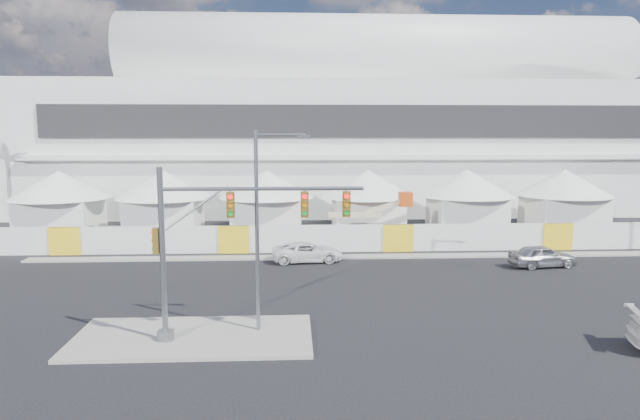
{
  "coord_description": "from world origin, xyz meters",
  "views": [
    {
      "loc": [
        -1.8,
        -26.46,
        8.65
      ],
      "look_at": [
        0.03,
        10.0,
        3.72
      ],
      "focal_mm": 32.0,
      "sensor_mm": 36.0,
      "label": 1
    }
  ],
  "objects_px": {
    "lot_car_c": "(118,234)",
    "traffic_mast": "(208,246)",
    "pickup_curb": "(307,252)",
    "lot_car_b": "(584,233)",
    "sedan_silver": "(542,256)",
    "streetlight_median": "(262,217)",
    "boom_lift": "(348,229)"
  },
  "relations": [
    {
      "from": "lot_car_c",
      "to": "traffic_mast",
      "type": "relative_size",
      "value": 0.54
    },
    {
      "from": "traffic_mast",
      "to": "streetlight_median",
      "type": "distance_m",
      "value": 2.63
    },
    {
      "from": "streetlight_median",
      "to": "sedan_silver",
      "type": "bearing_deg",
      "value": 33.2
    },
    {
      "from": "pickup_curb",
      "to": "lot_car_c",
      "type": "distance_m",
      "value": 16.74
    },
    {
      "from": "pickup_curb",
      "to": "lot_car_c",
      "type": "relative_size",
      "value": 1.03
    },
    {
      "from": "traffic_mast",
      "to": "lot_car_b",
      "type": "bearing_deg",
      "value": 37.46
    },
    {
      "from": "streetlight_median",
      "to": "lot_car_b",
      "type": "bearing_deg",
      "value": 38.29
    },
    {
      "from": "sedan_silver",
      "to": "traffic_mast",
      "type": "distance_m",
      "value": 23.57
    },
    {
      "from": "pickup_curb",
      "to": "boom_lift",
      "type": "relative_size",
      "value": 0.61
    },
    {
      "from": "traffic_mast",
      "to": "streetlight_median",
      "type": "height_order",
      "value": "streetlight_median"
    },
    {
      "from": "traffic_mast",
      "to": "streetlight_median",
      "type": "xyz_separation_m",
      "value": [
        2.17,
        1.09,
        1.01
      ]
    },
    {
      "from": "lot_car_b",
      "to": "lot_car_c",
      "type": "relative_size",
      "value": 1.05
    },
    {
      "from": "pickup_curb",
      "to": "lot_car_b",
      "type": "relative_size",
      "value": 0.99
    },
    {
      "from": "pickup_curb",
      "to": "traffic_mast",
      "type": "distance_m",
      "value": 15.89
    },
    {
      "from": "lot_car_b",
      "to": "traffic_mast",
      "type": "relative_size",
      "value": 0.56
    },
    {
      "from": "sedan_silver",
      "to": "lot_car_c",
      "type": "xyz_separation_m",
      "value": [
        -30.11,
        9.9,
        -0.06
      ]
    },
    {
      "from": "pickup_curb",
      "to": "boom_lift",
      "type": "bearing_deg",
      "value": -32.27
    },
    {
      "from": "lot_car_b",
      "to": "traffic_mast",
      "type": "distance_m",
      "value": 33.6
    },
    {
      "from": "lot_car_b",
      "to": "boom_lift",
      "type": "distance_m",
      "value": 18.73
    },
    {
      "from": "sedan_silver",
      "to": "lot_car_b",
      "type": "distance_m",
      "value": 10.39
    },
    {
      "from": "lot_car_b",
      "to": "lot_car_c",
      "type": "bearing_deg",
      "value": 84.18
    },
    {
      "from": "sedan_silver",
      "to": "streetlight_median",
      "type": "height_order",
      "value": "streetlight_median"
    },
    {
      "from": "streetlight_median",
      "to": "boom_lift",
      "type": "distance_m",
      "value": 21.51
    },
    {
      "from": "sedan_silver",
      "to": "boom_lift",
      "type": "bearing_deg",
      "value": 45.66
    },
    {
      "from": "traffic_mast",
      "to": "streetlight_median",
      "type": "bearing_deg",
      "value": 26.69
    },
    {
      "from": "pickup_curb",
      "to": "lot_car_b",
      "type": "xyz_separation_m",
      "value": [
        22.07,
        5.48,
        0.16
      ]
    },
    {
      "from": "traffic_mast",
      "to": "boom_lift",
      "type": "height_order",
      "value": "traffic_mast"
    },
    {
      "from": "traffic_mast",
      "to": "boom_lift",
      "type": "bearing_deg",
      "value": 69.89
    },
    {
      "from": "streetlight_median",
      "to": "lot_car_c",
      "type": "bearing_deg",
      "value": 120.57
    },
    {
      "from": "lot_car_b",
      "to": "boom_lift",
      "type": "relative_size",
      "value": 0.61
    },
    {
      "from": "traffic_mast",
      "to": "boom_lift",
      "type": "relative_size",
      "value": 1.09
    },
    {
      "from": "sedan_silver",
      "to": "traffic_mast",
      "type": "xyz_separation_m",
      "value": [
        -19.67,
        -12.54,
        3.37
      ]
    }
  ]
}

